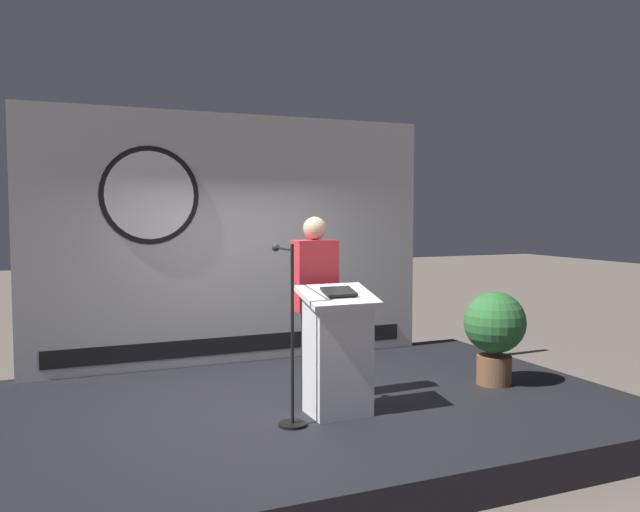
{
  "coord_description": "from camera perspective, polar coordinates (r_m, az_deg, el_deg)",
  "views": [
    {
      "loc": [
        -2.12,
        -5.63,
        2.1
      ],
      "look_at": [
        0.27,
        -0.06,
        1.68
      ],
      "focal_mm": 36.66,
      "sensor_mm": 36.0,
      "label": 1
    }
  ],
  "objects": [
    {
      "name": "potted_plant",
      "position": [
        7.04,
        15.01,
        -6.13
      ],
      "size": [
        0.64,
        0.64,
        0.97
      ],
      "color": "brown",
      "rests_on": "stage_platform"
    },
    {
      "name": "podium",
      "position": [
        5.84,
        1.57,
        -8.41
      ],
      "size": [
        0.64,
        0.5,
        1.14
      ],
      "color": "silver",
      "rests_on": "stage_platform"
    },
    {
      "name": "ground_plane",
      "position": [
        6.38,
        -2.55,
        -15.3
      ],
      "size": [
        40.0,
        40.0,
        0.0
      ],
      "primitive_type": "plane",
      "color": "#6B6056"
    },
    {
      "name": "banner_display",
      "position": [
        7.78,
        -7.58,
        1.44
      ],
      "size": [
        4.82,
        0.12,
        2.94
      ],
      "color": "silver",
      "rests_on": "stage_platform"
    },
    {
      "name": "microphone_stand",
      "position": [
        5.57,
        -2.63,
        -9.09
      ],
      "size": [
        0.24,
        0.56,
        1.53
      ],
      "color": "black",
      "rests_on": "stage_platform"
    },
    {
      "name": "speaker_person",
      "position": [
        6.2,
        -0.47,
        -4.45
      ],
      "size": [
        0.4,
        0.26,
        1.75
      ],
      "color": "black",
      "rests_on": "stage_platform"
    },
    {
      "name": "stage_platform",
      "position": [
        6.33,
        -2.55,
        -14.02
      ],
      "size": [
        6.4,
        4.0,
        0.3
      ],
      "primitive_type": "cube",
      "color": "black",
      "rests_on": "ground"
    }
  ]
}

